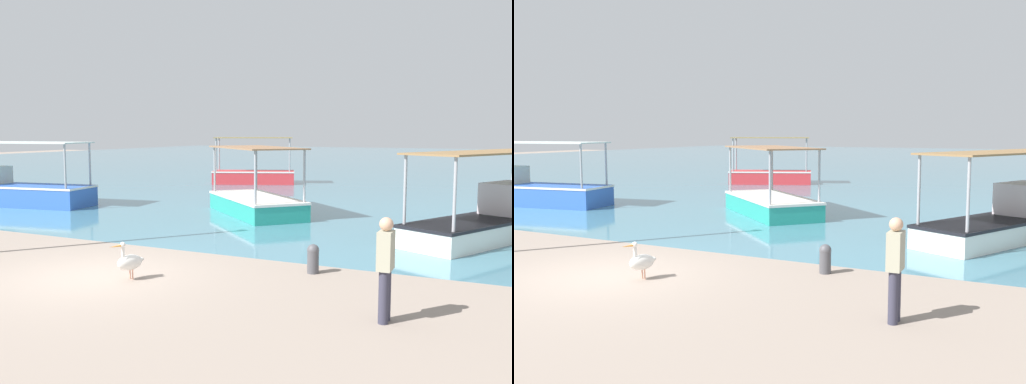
# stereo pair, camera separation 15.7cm
# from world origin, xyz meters

# --- Properties ---
(ground) EXTENTS (120.00, 120.00, 0.00)m
(ground) POSITION_xyz_m (0.00, 0.00, 0.00)
(ground) COLOR gray
(harbor_water) EXTENTS (110.00, 90.00, 0.00)m
(harbor_water) POSITION_xyz_m (0.00, 48.00, 0.00)
(harbor_water) COLOR teal
(harbor_water) RESTS_ON ground
(fishing_boat_far_right) EXTENTS (4.12, 6.12, 2.47)m
(fishing_boat_far_right) POSITION_xyz_m (7.18, 8.17, 0.61)
(fishing_boat_far_right) COLOR white
(fishing_boat_far_right) RESTS_ON harbor_water
(fishing_boat_center) EXTENTS (4.97, 4.77, 2.45)m
(fishing_boat_center) POSITION_xyz_m (-0.84, 9.46, 0.50)
(fishing_boat_center) COLOR teal
(fishing_boat_center) RESTS_ON harbor_water
(fishing_boat_near_right) EXTENTS (6.87, 2.94, 2.58)m
(fishing_boat_near_right) POSITION_xyz_m (-11.14, 7.51, 0.64)
(fishing_boat_near_right) COLOR blue
(fishing_boat_near_right) RESTS_ON harbor_water
(fishing_boat_near_left) EXTENTS (4.94, 3.33, 2.66)m
(fishing_boat_near_left) POSITION_xyz_m (-6.35, 20.29, 0.55)
(fishing_boat_near_left) COLOR red
(fishing_boat_near_left) RESTS_ON harbor_water
(pelican) EXTENTS (0.45, 0.78, 0.80)m
(pelican) POSITION_xyz_m (0.89, 0.14, 0.38)
(pelican) COLOR #E0997A
(pelican) RESTS_ON ground
(mooring_bollard) EXTENTS (0.26, 0.26, 0.63)m
(mooring_bollard) POSITION_xyz_m (4.07, 2.30, 0.34)
(mooring_bollard) COLOR #47474C
(mooring_bollard) RESTS_ON ground
(fisherman_standing) EXTENTS (0.23, 0.41, 1.69)m
(fisherman_standing) POSITION_xyz_m (6.20, -0.14, 0.91)
(fisherman_standing) COLOR #343345
(fisherman_standing) RESTS_ON ground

